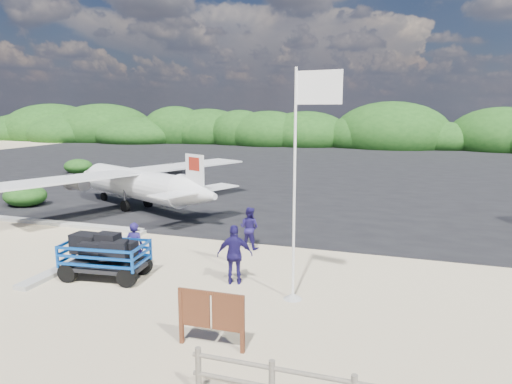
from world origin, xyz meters
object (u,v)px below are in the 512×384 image
at_px(signboard, 212,348).
at_px(flagpole, 293,299).
at_px(crew_c, 235,255).
at_px(crew_b, 249,228).
at_px(baggage_cart, 107,278).
at_px(crew_a, 135,247).
at_px(aircraft_small, 249,158).

bearing_deg(signboard, flagpole, 69.62).
height_order(flagpole, crew_c, flagpole).
bearing_deg(signboard, crew_c, 101.67).
xyz_separation_m(flagpole, crew_b, (-2.81, 4.29, 0.85)).
xyz_separation_m(flagpole, crew_c, (-2.05, 0.61, 0.97)).
bearing_deg(baggage_cart, crew_b, 46.27).
distance_m(signboard, crew_a, 6.08).
xyz_separation_m(crew_a, crew_c, (3.67, -0.00, 0.10)).
bearing_deg(crew_a, crew_c, 176.21).
height_order(crew_a, crew_b, crew_a).
relative_size(signboard, crew_b, 1.03).
distance_m(crew_a, crew_b, 4.69).
relative_size(crew_b, aircraft_small, 0.22).
xyz_separation_m(crew_a, aircraft_small, (-8.02, 35.78, -0.87)).
distance_m(crew_b, crew_c, 3.76).
relative_size(crew_a, crew_c, 0.90).
relative_size(crew_a, aircraft_small, 0.22).
relative_size(flagpole, crew_c, 3.44).
distance_m(flagpole, crew_a, 5.82).
relative_size(flagpole, crew_b, 3.92).
xyz_separation_m(baggage_cart, crew_b, (3.49, 4.55, 0.85)).
bearing_deg(signboard, baggage_cart, 148.22).
relative_size(signboard, aircraft_small, 0.23).
height_order(baggage_cart, crew_a, crew_a).
relative_size(signboard, crew_c, 0.90).
bearing_deg(flagpole, crew_c, 163.46).
distance_m(signboard, crew_c, 4.15).
height_order(flagpole, crew_a, flagpole).
bearing_deg(signboard, aircraft_small, 106.65).
bearing_deg(crew_a, crew_b, -132.13).
relative_size(baggage_cart, flagpole, 0.44).
distance_m(baggage_cart, flagpole, 6.31).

